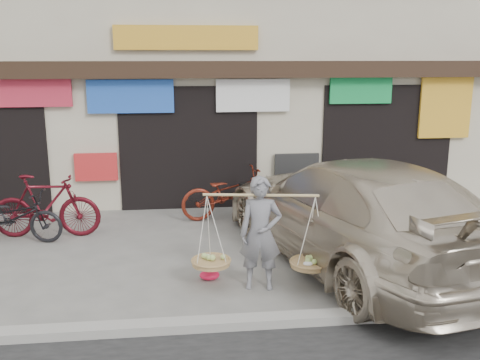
{
  "coord_description": "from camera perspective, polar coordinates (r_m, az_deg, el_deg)",
  "views": [
    {
      "loc": [
        -0.21,
        -8.11,
        3.34
      ],
      "look_at": [
        0.83,
        0.9,
        1.22
      ],
      "focal_mm": 40.0,
      "sensor_mm": 36.0,
      "label": 1
    }
  ],
  "objects": [
    {
      "name": "bike_0",
      "position": [
        10.59,
        -22.95,
        -3.63
      ],
      "size": [
        1.89,
        0.95,
        0.95
      ],
      "primitive_type": "imported",
      "rotation": [
        0.0,
        0.0,
        1.39
      ],
      "color": "black",
      "rests_on": "ground"
    },
    {
      "name": "kerb",
      "position": [
        6.94,
        -4.2,
        -15.1
      ],
      "size": [
        70.0,
        0.25,
        0.12
      ],
      "primitive_type": "cube",
      "color": "gray",
      "rests_on": "ground"
    },
    {
      "name": "bike_2",
      "position": [
        11.13,
        -1.11,
        -1.44
      ],
      "size": [
        2.13,
        1.02,
        1.07
      ],
      "primitive_type": "imported",
      "rotation": [
        0.0,
        0.0,
        1.73
      ],
      "color": "#611C10",
      "rests_on": "ground"
    },
    {
      "name": "bike_1",
      "position": [
        10.6,
        -20.01,
        -2.63
      ],
      "size": [
        2.03,
        0.68,
        1.2
      ],
      "primitive_type": "imported",
      "rotation": [
        0.0,
        0.0,
        1.51
      ],
      "color": "#4C0D15",
      "rests_on": "ground"
    },
    {
      "name": "street_vendor",
      "position": [
        7.76,
        2.2,
        -6.16
      ],
      "size": [
        1.98,
        0.78,
        1.67
      ],
      "rotation": [
        0.0,
        0.0,
        -0.16
      ],
      "color": "slate",
      "rests_on": "ground"
    },
    {
      "name": "shophouse_block",
      "position": [
        14.53,
        -5.91,
        13.51
      ],
      "size": [
        14.0,
        6.32,
        7.0
      ],
      "color": "#BDB499",
      "rests_on": "ground"
    },
    {
      "name": "red_bag",
      "position": [
        8.3,
        -3.27,
        -10.08
      ],
      "size": [
        0.31,
        0.25,
        0.14
      ],
      "primitive_type": "ellipsoid",
      "color": "red",
      "rests_on": "ground"
    },
    {
      "name": "suv",
      "position": [
        8.88,
        11.93,
        -3.29
      ],
      "size": [
        3.91,
        6.43,
        1.74
      ],
      "rotation": [
        0.0,
        0.0,
        3.4
      ],
      "color": "#C0B19A",
      "rests_on": "ground"
    },
    {
      "name": "ground",
      "position": [
        8.77,
        -4.77,
        -9.27
      ],
      "size": [
        70.0,
        70.0,
        0.0
      ],
      "primitive_type": "plane",
      "color": "slate",
      "rests_on": "ground"
    }
  ]
}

